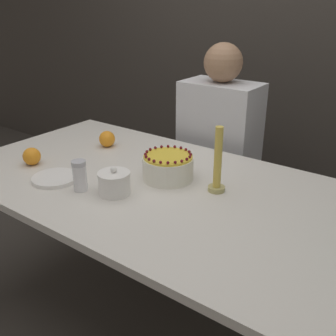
% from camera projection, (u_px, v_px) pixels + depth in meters
% --- Properties ---
extents(ground_plane, '(12.00, 12.00, 0.00)m').
position_uv_depth(ground_plane, '(152.00, 322.00, 1.86)').
color(ground_plane, '#3D3833').
extents(wall_behind, '(8.00, 0.05, 2.60)m').
position_uv_depth(wall_behind, '(292.00, 19.00, 2.38)').
color(wall_behind, '#38332D').
rests_on(wall_behind, ground_plane).
extents(dining_table, '(1.67, 0.93, 0.74)m').
position_uv_depth(dining_table, '(150.00, 203.00, 1.61)').
color(dining_table, beige).
rests_on(dining_table, ground_plane).
extents(cake, '(0.20, 0.20, 0.11)m').
position_uv_depth(cake, '(168.00, 167.00, 1.57)').
color(cake, white).
rests_on(cake, dining_table).
extents(sugar_bowl, '(0.12, 0.12, 0.11)m').
position_uv_depth(sugar_bowl, '(114.00, 183.00, 1.45)').
color(sugar_bowl, white).
rests_on(sugar_bowl, dining_table).
extents(sugar_shaker, '(0.05, 0.05, 0.12)m').
position_uv_depth(sugar_shaker, '(80.00, 175.00, 1.47)').
color(sugar_shaker, white).
rests_on(sugar_shaker, dining_table).
extents(plate_stack, '(0.18, 0.18, 0.02)m').
position_uv_depth(plate_stack, '(55.00, 178.00, 1.57)').
color(plate_stack, white).
rests_on(plate_stack, dining_table).
extents(candle, '(0.06, 0.06, 0.25)m').
position_uv_depth(candle, '(218.00, 166.00, 1.45)').
color(candle, tan).
rests_on(candle, dining_table).
extents(orange_fruit_0, '(0.08, 0.08, 0.08)m').
position_uv_depth(orange_fruit_0, '(107.00, 139.00, 1.92)').
color(orange_fruit_0, orange).
rests_on(orange_fruit_0, dining_table).
extents(orange_fruit_1, '(0.08, 0.08, 0.08)m').
position_uv_depth(orange_fruit_1, '(32.00, 156.00, 1.71)').
color(orange_fruit_1, orange).
rests_on(orange_fruit_1, dining_table).
extents(person_man_blue_shirt, '(0.40, 0.34, 1.22)m').
position_uv_depth(person_man_blue_shirt, '(217.00, 172.00, 2.18)').
color(person_man_blue_shirt, '#473D33').
rests_on(person_man_blue_shirt, ground_plane).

